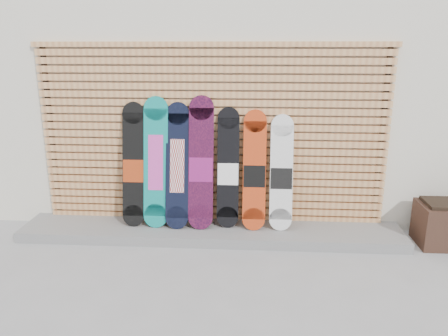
% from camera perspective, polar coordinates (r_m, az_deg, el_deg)
% --- Properties ---
extents(ground, '(80.00, 80.00, 0.00)m').
position_cam_1_polar(ground, '(4.79, -0.67, -12.31)').
color(ground, gray).
rests_on(ground, ground).
extents(building, '(12.00, 5.00, 3.60)m').
position_cam_1_polar(building, '(7.73, 5.13, 12.32)').
color(building, beige).
rests_on(building, ground).
extents(concrete_step, '(4.60, 0.70, 0.12)m').
position_cam_1_polar(concrete_step, '(5.38, -1.71, -8.29)').
color(concrete_step, slate).
rests_on(concrete_step, ground).
extents(slat_wall, '(4.26, 0.08, 2.29)m').
position_cam_1_polar(slat_wall, '(5.31, -1.52, 4.39)').
color(slat_wall, tan).
rests_on(slat_wall, ground).
extents(snowboard_0, '(0.27, 0.32, 1.49)m').
position_cam_1_polar(snowboard_0, '(5.38, -11.73, 0.31)').
color(snowboard_0, black).
rests_on(snowboard_0, concrete_step).
extents(snowboard_1, '(0.29, 0.34, 1.56)m').
position_cam_1_polar(snowboard_1, '(5.30, -8.90, 0.71)').
color(snowboard_1, '#0D837F').
rests_on(snowboard_1, concrete_step).
extents(snowboard_2, '(0.27, 0.37, 1.49)m').
position_cam_1_polar(snowboard_2, '(5.24, -6.12, 0.27)').
color(snowboard_2, black).
rests_on(snowboard_2, concrete_step).
extents(snowboard_3, '(0.30, 0.36, 1.57)m').
position_cam_1_polar(snowboard_3, '(5.19, -3.02, 0.53)').
color(snowboard_3, black).
rests_on(snowboard_3, concrete_step).
extents(snowboard_4, '(0.26, 0.28, 1.43)m').
position_cam_1_polar(snowboard_4, '(5.22, 0.53, -0.13)').
color(snowboard_4, black).
rests_on(snowboard_4, concrete_step).
extents(snowboard_5, '(0.27, 0.34, 1.41)m').
position_cam_1_polar(snowboard_5, '(5.19, 4.00, -0.42)').
color(snowboard_5, '#BD3914').
rests_on(snowboard_5, concrete_step).
extents(snowboard_6, '(0.27, 0.33, 1.36)m').
position_cam_1_polar(snowboard_6, '(5.22, 7.51, -0.73)').
color(snowboard_6, silver).
rests_on(snowboard_6, concrete_step).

